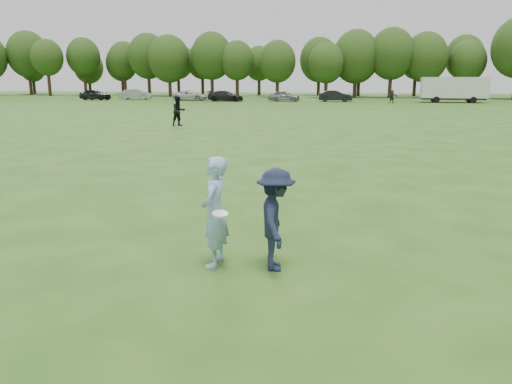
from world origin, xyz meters
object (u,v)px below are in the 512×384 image
at_px(defender, 276,219).
at_px(player_far_a, 179,111).
at_px(car_a, 95,95).
at_px(car_d, 225,96).
at_px(car_f, 335,96).
at_px(car_c, 190,96).
at_px(thrower, 214,212).
at_px(car_e, 284,96).
at_px(car_b, 135,94).
at_px(player_far_d, 392,97).
at_px(cargo_trailer, 454,88).

distance_m(defender, player_far_a, 26.12).
relative_size(car_a, car_d, 0.93).
distance_m(player_far_a, car_f, 37.20).
height_order(car_c, car_d, car_d).
height_order(thrower, car_e, thrower).
relative_size(car_b, car_c, 0.94).
bearing_deg(defender, car_d, 4.80).
bearing_deg(player_far_d, defender, -109.45).
bearing_deg(defender, player_far_d, -16.20).
bearing_deg(car_a, car_d, -83.48).
distance_m(player_far_a, cargo_trailer, 43.61).
relative_size(thrower, cargo_trailer, 0.21).
xyz_separation_m(player_far_d, car_c, (-27.05, 2.49, -0.14)).
distance_m(car_b, car_f, 28.68).
bearing_deg(car_d, thrower, -164.92).
bearing_deg(player_far_d, player_far_a, -129.50).
relative_size(car_b, car_d, 0.95).
height_order(player_far_a, car_c, player_far_a).
relative_size(car_a, car_f, 1.00).
bearing_deg(defender, car_f, -9.16).
xyz_separation_m(car_b, car_d, (14.12, -2.65, -0.06)).
distance_m(thrower, car_f, 60.16).
bearing_deg(player_far_d, car_a, 164.50).
xyz_separation_m(defender, car_a, (-34.91, 58.57, -0.11)).
distance_m(car_b, car_c, 8.82).
xyz_separation_m(car_f, cargo_trailer, (14.92, 0.35, 1.04)).
xyz_separation_m(thrower, player_far_a, (-9.16, 24.07, 0.03)).
height_order(player_far_d, car_d, player_far_d).
distance_m(thrower, car_c, 62.99).
distance_m(player_far_a, car_a, 42.45).
distance_m(car_a, car_d, 19.17).
xyz_separation_m(car_b, car_f, (28.67, -0.83, -0.02)).
xyz_separation_m(defender, car_b, (-29.87, 60.96, -0.12)).
bearing_deg(car_a, car_e, -80.44).
bearing_deg(car_b, defender, -161.86).
bearing_deg(defender, car_b, 15.79).
xyz_separation_m(car_c, cargo_trailer, (34.86, 0.81, 1.09)).
height_order(thrower, car_a, thrower).
relative_size(car_a, car_c, 0.91).
relative_size(defender, car_c, 0.36).
xyz_separation_m(player_far_d, car_f, (-7.11, 2.95, -0.08)).
bearing_deg(car_e, defender, -168.67).
xyz_separation_m(car_b, car_c, (8.72, -1.29, -0.08)).
relative_size(car_a, car_e, 1.06).
distance_m(player_far_a, car_d, 34.71).
relative_size(car_d, car_f, 1.08).
distance_m(thrower, player_far_a, 25.75).
xyz_separation_m(player_far_a, car_e, (2.27, 35.59, -0.27)).
distance_m(defender, car_c, 63.31).
distance_m(car_b, cargo_trailer, 43.60).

